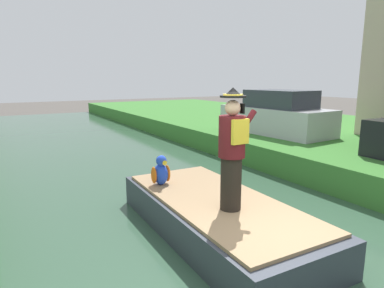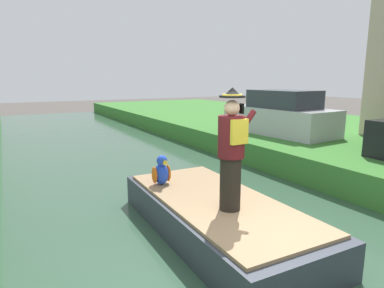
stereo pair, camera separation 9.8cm
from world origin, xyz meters
name	(u,v)px [view 1 (the left image)]	position (x,y,z in m)	size (l,w,h in m)	color
ground_plane	(280,284)	(0.00, 0.00, 0.00)	(80.00, 80.00, 0.00)	#4C4742
canal_water	(281,280)	(0.00, 0.00, 0.05)	(6.50, 48.00, 0.10)	#33513D
boat	(216,216)	(0.00, 1.51, 0.40)	(1.91, 4.25, 0.61)	#333842
person_pirate	(232,150)	(-0.07, 1.03, 1.64)	(0.61, 0.42, 1.85)	black
parrot_plush	(161,172)	(-0.48, 2.67, 0.95)	(0.36, 0.35, 0.57)	blue
parked_car_silver	(276,115)	(5.40, 5.70, 1.43)	(1.95, 4.10, 1.50)	#B7B7BC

